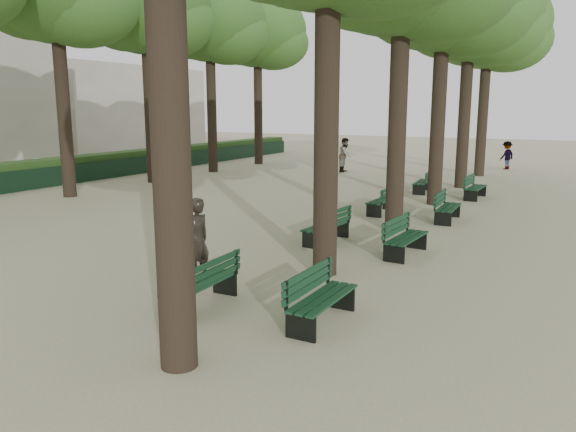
% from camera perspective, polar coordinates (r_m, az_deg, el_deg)
% --- Properties ---
extents(ground, '(120.00, 120.00, 0.00)m').
position_cam_1_polar(ground, '(10.61, -10.58, -8.86)').
color(ground, tan).
rests_on(ground, ground).
extents(tree_central_4, '(6.00, 6.00, 9.95)m').
position_cam_1_polar(tree_central_4, '(26.53, 18.07, 19.36)').
color(tree_central_4, '#33261C').
rests_on(tree_central_4, ground).
extents(tree_central_5, '(6.00, 6.00, 9.95)m').
position_cam_1_polar(tree_central_5, '(31.41, 19.72, 17.88)').
color(tree_central_5, '#33261C').
rests_on(tree_central_5, ground).
extents(tree_far_3, '(6.00, 6.00, 10.45)m').
position_cam_1_polar(tree_far_3, '(28.04, -14.32, 20.10)').
color(tree_far_3, '#33261C').
rests_on(tree_far_3, ground).
extents(tree_far_4, '(6.00, 6.00, 10.45)m').
position_cam_1_polar(tree_far_4, '(31.92, -7.99, 19.17)').
color(tree_far_4, '#33261C').
rests_on(tree_far_4, ground).
extents(tree_far_5, '(6.00, 6.00, 10.45)m').
position_cam_1_polar(tree_far_5, '(36.08, -3.13, 18.30)').
color(tree_far_5, '#33261C').
rests_on(tree_far_5, ground).
extents(bench_left_0, '(0.62, 1.81, 0.92)m').
position_cam_1_polar(bench_left_0, '(10.36, -8.79, -7.70)').
color(bench_left_0, black).
rests_on(bench_left_0, ground).
extents(bench_left_1, '(0.75, 1.85, 0.92)m').
position_cam_1_polar(bench_left_1, '(15.03, 3.90, -1.68)').
color(bench_left_1, black).
rests_on(bench_left_1, ground).
extents(bench_left_2, '(0.62, 1.82, 0.92)m').
position_cam_1_polar(bench_left_2, '(19.34, 9.53, 1.05)').
color(bench_left_2, black).
rests_on(bench_left_2, ground).
extents(bench_left_3, '(0.70, 1.84, 0.92)m').
position_cam_1_polar(bench_left_3, '(24.44, 13.49, 2.97)').
color(bench_left_3, black).
rests_on(bench_left_3, ground).
extents(bench_right_0, '(0.61, 1.81, 0.92)m').
position_cam_1_polar(bench_right_0, '(9.51, 3.52, -9.31)').
color(bench_right_0, black).
rests_on(bench_right_0, ground).
extents(bench_right_1, '(0.70, 1.84, 0.92)m').
position_cam_1_polar(bench_right_1, '(14.00, 11.89, -2.85)').
color(bench_right_1, black).
rests_on(bench_right_1, ground).
extents(bench_right_2, '(0.62, 1.82, 0.92)m').
position_cam_1_polar(bench_right_2, '(18.49, 15.92, 0.32)').
color(bench_right_2, black).
rests_on(bench_right_2, ground).
extents(bench_right_3, '(0.66, 1.83, 0.92)m').
position_cam_1_polar(bench_right_3, '(23.37, 18.49, 2.34)').
color(bench_right_3, black).
rests_on(bench_right_3, ground).
extents(man_with_map, '(0.69, 0.77, 1.76)m').
position_cam_1_polar(man_with_map, '(11.71, -9.29, -2.41)').
color(man_with_map, black).
rests_on(man_with_map, ground).
extents(pedestrian_d, '(0.80, 0.76, 1.60)m').
position_cam_1_polar(pedestrian_d, '(38.13, 14.88, 6.50)').
color(pedestrian_d, '#262628').
rests_on(pedestrian_d, ground).
extents(pedestrian_a, '(0.45, 0.94, 1.88)m').
position_cam_1_polar(pedestrian_a, '(31.45, 5.84, 6.18)').
color(pedestrian_a, '#262628').
rests_on(pedestrian_a, ground).
extents(pedestrian_b, '(0.82, 1.06, 1.62)m').
position_cam_1_polar(pedestrian_b, '(35.06, 21.34, 5.77)').
color(pedestrian_b, '#262628').
rests_on(pedestrian_b, ground).
extents(fence, '(0.08, 42.00, 0.90)m').
position_cam_1_polar(fence, '(28.54, -20.78, 4.04)').
color(fence, black).
rests_on(fence, ground).
extents(hedge, '(1.20, 42.00, 1.20)m').
position_cam_1_polar(hedge, '(29.05, -21.72, 4.38)').
color(hedge, '#204116').
rests_on(hedge, ground).
extents(building_far, '(12.00, 16.00, 7.00)m').
position_cam_1_polar(building_far, '(54.49, -18.74, 10.39)').
color(building_far, '#B7B2A3').
rests_on(building_far, ground).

